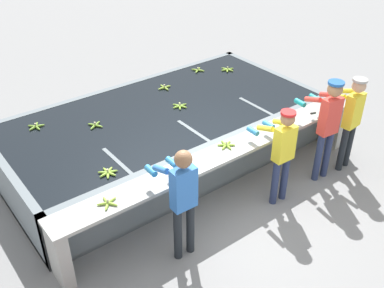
{
  "coord_description": "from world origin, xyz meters",
  "views": [
    {
      "loc": [
        -3.72,
        -3.84,
        4.51
      ],
      "look_at": [
        0.0,
        1.0,
        0.63
      ],
      "focal_mm": 42.0,
      "sensor_mm": 36.0,
      "label": 1
    }
  ],
  "objects_px": {
    "worker_2": "(328,121)",
    "worker_3": "(351,115)",
    "worker_1": "(282,148)",
    "knife_0": "(317,112)",
    "banana_bunch_ledge_0": "(108,203)",
    "banana_bunch_floating_4": "(95,125)",
    "banana_bunch_ledge_2": "(287,125)",
    "banana_bunch_floating_2": "(36,126)",
    "banana_bunch_ledge_1": "(226,145)",
    "worker_0": "(182,195)",
    "banana_bunch_floating_0": "(164,87)",
    "banana_bunch_floating_1": "(227,69)",
    "banana_bunch_floating_5": "(180,106)",
    "banana_bunch_floating_3": "(198,70)",
    "banana_bunch_floating_6": "(108,173)"
  },
  "relations": [
    {
      "from": "banana_bunch_floating_2",
      "to": "banana_bunch_ledge_1",
      "type": "bearing_deg",
      "value": -48.06
    },
    {
      "from": "banana_bunch_floating_4",
      "to": "banana_bunch_ledge_2",
      "type": "distance_m",
      "value": 3.08
    },
    {
      "from": "worker_2",
      "to": "worker_3",
      "type": "bearing_deg",
      "value": -4.85
    },
    {
      "from": "banana_bunch_floating_3",
      "to": "banana_bunch_floating_6",
      "type": "distance_m",
      "value": 3.73
    },
    {
      "from": "banana_bunch_floating_3",
      "to": "worker_3",
      "type": "bearing_deg",
      "value": -77.67
    },
    {
      "from": "banana_bunch_floating_6",
      "to": "worker_0",
      "type": "bearing_deg",
      "value": -66.91
    },
    {
      "from": "knife_0",
      "to": "worker_3",
      "type": "bearing_deg",
      "value": -68.68
    },
    {
      "from": "banana_bunch_ledge_2",
      "to": "banana_bunch_floating_5",
      "type": "bearing_deg",
      "value": 121.28
    },
    {
      "from": "knife_0",
      "to": "worker_1",
      "type": "bearing_deg",
      "value": -161.43
    },
    {
      "from": "banana_bunch_floating_6",
      "to": "banana_bunch_ledge_1",
      "type": "height_order",
      "value": "banana_bunch_ledge_1"
    },
    {
      "from": "banana_bunch_floating_3",
      "to": "banana_bunch_ledge_1",
      "type": "xyz_separation_m",
      "value": [
        -1.41,
        -2.48,
        0.0
      ]
    },
    {
      "from": "worker_1",
      "to": "knife_0",
      "type": "height_order",
      "value": "worker_1"
    },
    {
      "from": "banana_bunch_floating_0",
      "to": "worker_2",
      "type": "bearing_deg",
      "value": -68.02
    },
    {
      "from": "banana_bunch_floating_2",
      "to": "banana_bunch_floating_3",
      "type": "height_order",
      "value": "same"
    },
    {
      "from": "banana_bunch_floating_4",
      "to": "banana_bunch_floating_5",
      "type": "distance_m",
      "value": 1.5
    },
    {
      "from": "banana_bunch_floating_6",
      "to": "banana_bunch_floating_0",
      "type": "bearing_deg",
      "value": 39.27
    },
    {
      "from": "banana_bunch_ledge_1",
      "to": "banana_bunch_floating_6",
      "type": "bearing_deg",
      "value": 165.08
    },
    {
      "from": "banana_bunch_floating_4",
      "to": "banana_bunch_floating_2",
      "type": "bearing_deg",
      "value": 144.73
    },
    {
      "from": "banana_bunch_floating_3",
      "to": "banana_bunch_floating_2",
      "type": "bearing_deg",
      "value": -176.64
    },
    {
      "from": "banana_bunch_floating_0",
      "to": "banana_bunch_floating_2",
      "type": "height_order",
      "value": "same"
    },
    {
      "from": "worker_2",
      "to": "banana_bunch_floating_1",
      "type": "height_order",
      "value": "worker_2"
    },
    {
      "from": "banana_bunch_floating_4",
      "to": "banana_bunch_ledge_2",
      "type": "bearing_deg",
      "value": -37.66
    },
    {
      "from": "banana_bunch_floating_2",
      "to": "banana_bunch_floating_6",
      "type": "bearing_deg",
      "value": -80.37
    },
    {
      "from": "worker_1",
      "to": "banana_bunch_floating_4",
      "type": "relative_size",
      "value": 6.06
    },
    {
      "from": "banana_bunch_floating_4",
      "to": "banana_bunch_ledge_2",
      "type": "xyz_separation_m",
      "value": [
        2.44,
        -1.88,
        0.0
      ]
    },
    {
      "from": "banana_bunch_floating_3",
      "to": "worker_1",
      "type": "bearing_deg",
      "value": -105.57
    },
    {
      "from": "worker_0",
      "to": "banana_bunch_floating_2",
      "type": "relative_size",
      "value": 5.98
    },
    {
      "from": "worker_3",
      "to": "banana_bunch_ledge_1",
      "type": "relative_size",
      "value": 5.86
    },
    {
      "from": "worker_3",
      "to": "banana_bunch_floating_2",
      "type": "height_order",
      "value": "worker_3"
    },
    {
      "from": "worker_0",
      "to": "worker_2",
      "type": "relative_size",
      "value": 0.95
    },
    {
      "from": "worker_2",
      "to": "banana_bunch_floating_4",
      "type": "bearing_deg",
      "value": 140.32
    },
    {
      "from": "banana_bunch_floating_4",
      "to": "knife_0",
      "type": "distance_m",
      "value": 3.68
    },
    {
      "from": "worker_0",
      "to": "banana_bunch_floating_0",
      "type": "xyz_separation_m",
      "value": [
        1.68,
        2.83,
        -0.08
      ]
    },
    {
      "from": "banana_bunch_ledge_2",
      "to": "worker_0",
      "type": "bearing_deg",
      "value": -169.22
    },
    {
      "from": "banana_bunch_floating_0",
      "to": "banana_bunch_floating_4",
      "type": "height_order",
      "value": "same"
    },
    {
      "from": "worker_0",
      "to": "banana_bunch_floating_1",
      "type": "relative_size",
      "value": 5.89
    },
    {
      "from": "worker_3",
      "to": "banana_bunch_floating_4",
      "type": "height_order",
      "value": "worker_3"
    },
    {
      "from": "worker_0",
      "to": "worker_2",
      "type": "bearing_deg",
      "value": 0.11
    },
    {
      "from": "banana_bunch_floating_1",
      "to": "banana_bunch_floating_5",
      "type": "distance_m",
      "value": 1.84
    },
    {
      "from": "worker_1",
      "to": "banana_bunch_ledge_2",
      "type": "distance_m",
      "value": 0.76
    },
    {
      "from": "banana_bunch_ledge_0",
      "to": "banana_bunch_ledge_1",
      "type": "xyz_separation_m",
      "value": [
        2.05,
        0.11,
        -0.0
      ]
    },
    {
      "from": "worker_3",
      "to": "banana_bunch_ledge_0",
      "type": "xyz_separation_m",
      "value": [
        -4.14,
        0.55,
        -0.09
      ]
    },
    {
      "from": "worker_3",
      "to": "banana_bunch_floating_5",
      "type": "bearing_deg",
      "value": 132.08
    },
    {
      "from": "banana_bunch_floating_6",
      "to": "banana_bunch_ledge_2",
      "type": "distance_m",
      "value": 2.97
    },
    {
      "from": "banana_bunch_ledge_0",
      "to": "knife_0",
      "type": "bearing_deg",
      "value": -0.58
    },
    {
      "from": "banana_bunch_floating_1",
      "to": "banana_bunch_floating_3",
      "type": "bearing_deg",
      "value": 145.72
    },
    {
      "from": "banana_bunch_floating_1",
      "to": "banana_bunch_ledge_0",
      "type": "height_order",
      "value": "banana_bunch_ledge_0"
    },
    {
      "from": "worker_2",
      "to": "banana_bunch_floating_0",
      "type": "distance_m",
      "value": 3.05
    },
    {
      "from": "worker_0",
      "to": "banana_bunch_ledge_0",
      "type": "relative_size",
      "value": 5.97
    },
    {
      "from": "worker_3",
      "to": "banana_bunch_floating_4",
      "type": "xyz_separation_m",
      "value": [
        -3.37,
        2.39,
        -0.1
      ]
    }
  ]
}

